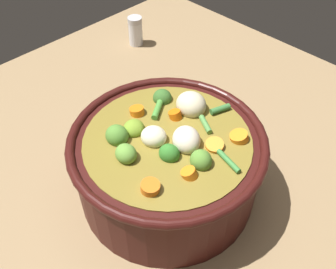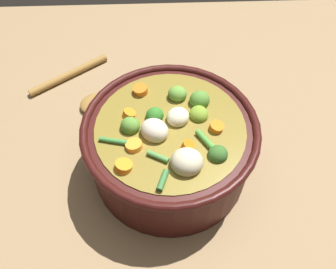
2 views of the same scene
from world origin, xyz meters
The scene contains 3 objects.
ground_plane centered at (0.00, 0.00, 0.00)m, with size 1.10×1.10×0.00m, color #8C704C.
cooking_pot centered at (0.00, 0.00, 0.07)m, with size 0.31×0.31×0.15m.
salt_shaker centered at (-0.39, 0.27, 0.04)m, with size 0.04×0.04×0.07m.
Camera 1 is at (0.28, -0.28, 0.53)m, focal length 40.40 mm.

